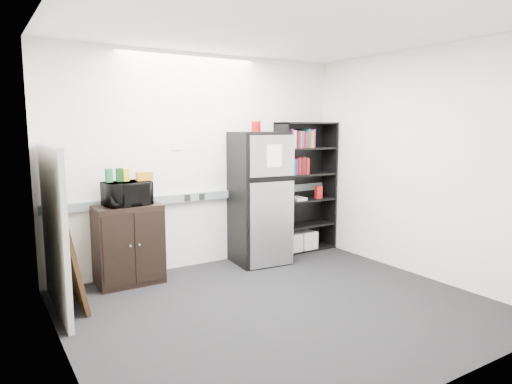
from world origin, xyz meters
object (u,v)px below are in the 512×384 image
Objects in this scene: cubicle_partition at (54,230)px; cabinet at (129,244)px; microwave at (127,193)px; refrigerator at (258,198)px; bookshelf at (304,184)px.

cabinet is at bearing 26.92° from cubicle_partition.
refrigerator is (1.71, -0.06, -0.19)m from microwave.
bookshelf is 2.63m from cabinet.
refrigerator is (1.71, -0.08, 0.41)m from cabinet.
microwave is at bearing -90.00° from cabinet.
cabinet is 0.59m from microwave.
microwave is (-2.58, -0.08, 0.08)m from bookshelf.
bookshelf reaches higher than cabinet.
cabinet is (-2.58, -0.07, -0.52)m from bookshelf.
cabinet is at bearing -178.54° from bookshelf.
bookshelf is at bearing 15.05° from refrigerator.
cubicle_partition is 0.94× the size of refrigerator.
refrigerator is at bearing -170.52° from bookshelf.
microwave is (0.83, 0.40, 0.24)m from cubicle_partition.
microwave is 0.28× the size of refrigerator.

